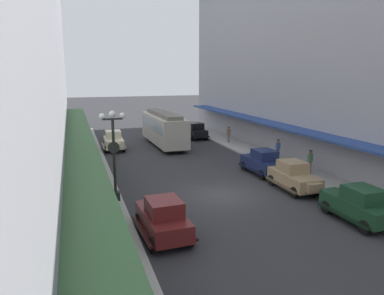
% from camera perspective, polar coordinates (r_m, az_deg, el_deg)
% --- Properties ---
extents(ground_plane, '(200.00, 200.00, 0.00)m').
position_cam_1_polar(ground_plane, '(22.60, 4.83, -7.38)').
color(ground_plane, '#2D2D30').
extents(sidewalk_left, '(3.00, 60.00, 0.15)m').
position_cam_1_polar(sidewalk_left, '(20.94, -14.65, -9.07)').
color(sidewalk_left, '#A8A59E').
rests_on(sidewalk_left, ground).
extents(sidewalk_right, '(3.00, 60.00, 0.15)m').
position_cam_1_polar(sidewalk_right, '(26.33, 20.09, -5.13)').
color(sidewalk_right, '#A8A59E').
rests_on(sidewalk_right, ground).
extents(building_row_right, '(4.30, 60.00, 18.78)m').
position_cam_1_polar(building_row_right, '(27.21, 26.17, 14.78)').
color(building_row_right, '#939399').
rests_on(building_row_right, ground).
extents(parked_car_0, '(2.24, 4.30, 1.84)m').
position_cam_1_polar(parked_car_0, '(41.48, 0.50, 2.71)').
color(parked_car_0, black).
rests_on(parked_car_0, ground).
extents(parked_car_1, '(2.27, 4.31, 1.84)m').
position_cam_1_polar(parked_car_1, '(16.77, -4.59, -10.81)').
color(parked_car_1, '#591919').
rests_on(parked_car_1, ground).
extents(parked_car_2, '(2.20, 4.28, 1.84)m').
position_cam_1_polar(parked_car_2, '(27.36, 11.03, -2.14)').
color(parked_car_2, '#19234C').
rests_on(parked_car_2, ground).
extents(parked_car_3, '(2.25, 4.30, 1.84)m').
position_cam_1_polar(parked_car_3, '(36.19, -12.23, 1.14)').
color(parked_car_3, beige).
rests_on(parked_car_3, ground).
extents(parked_car_4, '(2.22, 4.29, 1.84)m').
position_cam_1_polar(parked_car_4, '(24.03, 15.71, -4.27)').
color(parked_car_4, '#997F5B').
rests_on(parked_car_4, ground).
extents(parked_car_5, '(2.16, 4.27, 1.84)m').
position_cam_1_polar(parked_car_5, '(20.14, 24.75, -7.99)').
color(parked_car_5, '#193D23').
rests_on(parked_car_5, ground).
extents(streetcar, '(2.68, 9.64, 3.46)m').
position_cam_1_polar(streetcar, '(37.30, -4.45, 3.16)').
color(streetcar, '#ADA899').
rests_on(streetcar, ground).
extents(lamp_post_with_clock, '(1.42, 0.44, 5.16)m').
position_cam_1_polar(lamp_post_with_clock, '(20.85, -12.17, -0.70)').
color(lamp_post_with_clock, black).
rests_on(lamp_post_with_clock, sidewalk_left).
extents(fire_hydrant, '(0.24, 0.24, 0.82)m').
position_cam_1_polar(fire_hydrant, '(29.65, 12.27, -1.89)').
color(fire_hydrant, '#B21E19').
rests_on(fire_hydrant, sidewalk_right).
extents(pedestrian_0, '(0.36, 0.28, 1.67)m').
position_cam_1_polar(pedestrian_0, '(31.67, 13.32, -0.25)').
color(pedestrian_0, '#2D2D33').
rests_on(pedestrian_0, sidewalk_right).
extents(pedestrian_1, '(0.36, 0.28, 1.67)m').
position_cam_1_polar(pedestrian_1, '(27.98, 18.04, -2.05)').
color(pedestrian_1, '#4C4238').
rests_on(pedestrian_1, sidewalk_right).
extents(pedestrian_2, '(0.36, 0.28, 1.67)m').
position_cam_1_polar(pedestrian_2, '(38.42, 5.77, 2.04)').
color(pedestrian_2, slate).
rests_on(pedestrian_2, sidewalk_right).
extents(pedestrian_3, '(0.36, 0.28, 1.67)m').
position_cam_1_polar(pedestrian_3, '(37.59, -16.65, 1.40)').
color(pedestrian_3, slate).
rests_on(pedestrian_3, sidewalk_left).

